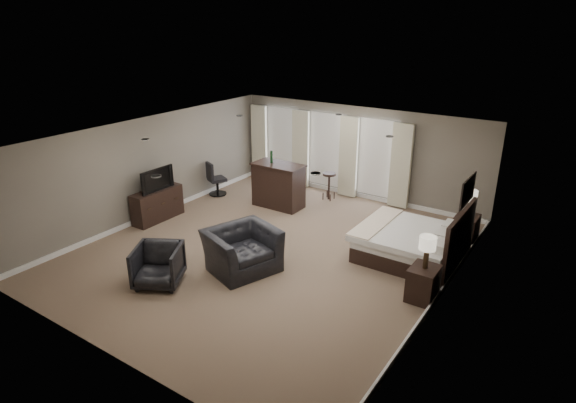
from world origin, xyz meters
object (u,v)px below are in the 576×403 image
Objects in this scene: bed at (407,229)px; dresser at (157,205)px; armchair_far at (158,264)px; desk_chair at (217,178)px; nightstand_far at (466,229)px; bar_stool_right at (329,186)px; armchair_near at (242,243)px; bar_counter at (278,185)px; nightstand_near at (423,283)px; lamp_near at (427,252)px; tv at (156,187)px; bar_stool_left at (287,188)px; lamp_far at (469,203)px.

bed is 6.24m from dresser.
desk_chair is (-2.43, 4.43, 0.06)m from armchair_far.
bar_stool_right is (-3.99, 0.68, 0.07)m from nightstand_far.
bar_counter is at bearing 42.51° from armchair_near.
bed is at bearing 16.98° from armchair_far.
nightstand_near is 6.92m from dresser.
lamp_near is 7.21m from desk_chair.
dresser is 0.47m from tv.
lamp_near is 3.62m from armchair_near.
bar_stool_left is at bearing 65.39° from armchair_far.
nightstand_near is 5.42m from bar_counter.
armchair_near is at bearing -13.61° from dresser.
tv reaches higher than dresser.
armchair_far is 5.21m from bar_stool_left.
bed is 3.31× the size of lamp_far.
armchair_near is (3.45, -0.84, 0.19)m from dresser.
armchair_near is (-3.47, -3.88, 0.27)m from nightstand_far.
lamp_near is at bearing -30.05° from bar_stool_left.
lamp_near is 5.39m from bar_stool_right.
lamp_near is at bearing 0.00° from nightstand_near.
dresser is 1.91× the size of bar_stool_left.
desk_chair is at bearing -158.96° from bar_stool_left.
desk_chair is at bearing -172.89° from bar_counter.
bed is at bearing 14.77° from dresser.
bed reaches higher than armchair_near.
bed is at bearing -75.23° from tv.
nightstand_near is at bearing -90.00° from nightstand_far.
bed is 1.73m from nightstand_far.
nightstand_far is at bearing 6.50° from bar_counter.
armchair_far is at bearing -84.81° from bar_counter.
desk_chair is (-2.89, -1.48, 0.11)m from bar_stool_right.
dresser reaches higher than bar_stool_right.
nightstand_far is 4.92m from bar_stool_left.
dresser is at bearing 108.50° from armchair_far.
bar_stool_left is (-0.47, 5.19, -0.08)m from armchair_far.
bar_stool_left is at bearing 149.95° from lamp_near.
bed is 5.20m from armchair_far.
desk_chair is at bearing 163.06° from nightstand_near.
bed is 6.03m from desk_chair.
bar_counter is 1.78× the size of bar_stool_right.
bed is at bearing 121.54° from lamp_near.
lamp_near is 0.45× the size of bar_counter.
bar_stool_left is at bearing -179.39° from lamp_far.
armchair_near is at bearing -131.82° from nightstand_far.
armchair_far is at bearing -133.21° from bed.
bar_stool_left reaches higher than nightstand_far.
dresser reaches higher than bar_stool_left.
bar_counter reaches higher than armchair_near.
lamp_far is 0.85× the size of bar_stool_left.
bed is 2.61× the size of bar_stool_right.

